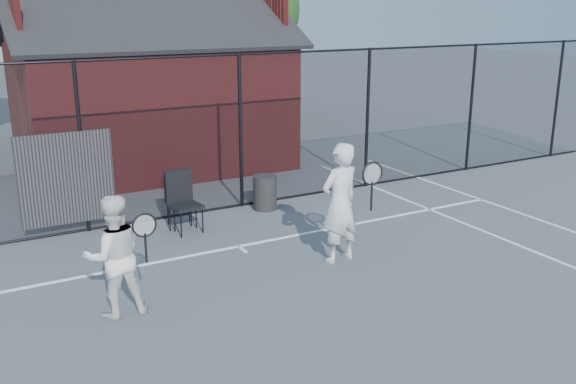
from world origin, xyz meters
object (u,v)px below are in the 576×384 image
clubhouse (152,102)px  chair_left (181,200)px  player_back (114,256)px  waste_bin (265,193)px  player_front (340,203)px  chair_right (185,203)px

clubhouse → chair_left: bearing=-101.9°
player_back → waste_bin: size_ratio=2.38×
player_back → chair_left: bearing=56.2°
clubhouse → player_front: (0.64, -7.30, -0.66)m
clubhouse → waste_bin: bearing=-79.5°
player_front → chair_left: 3.17m
clubhouse → waste_bin: size_ratio=9.61×
player_back → chair_right: bearing=53.6°
waste_bin → player_back: bearing=-140.5°
waste_bin → clubhouse: bearing=100.5°
player_back → chair_right: (1.87, 2.54, -0.28)m
player_front → player_back: player_front is taller
clubhouse → chair_right: clubhouse is taller
chair_left → chair_right: (-0.03, -0.30, 0.03)m
player_back → chair_left: size_ratio=1.62×
player_back → waste_bin: (3.69, 3.04, -0.47)m
chair_left → waste_bin: (1.78, 0.20, -0.16)m
player_back → chair_left: (1.90, 2.84, -0.31)m
player_back → chair_left: 3.43m
player_front → player_back: 3.51m
clubhouse → player_back: 8.01m
chair_right → waste_bin: (1.81, 0.50, -0.19)m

